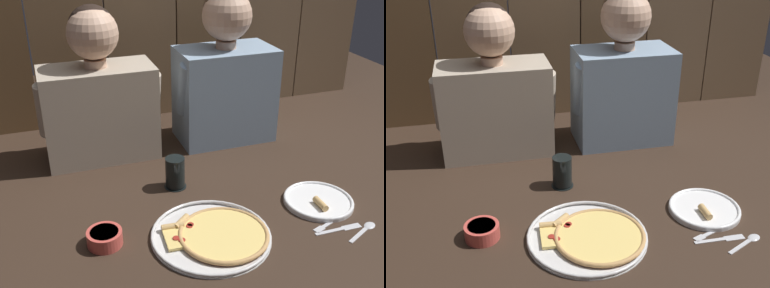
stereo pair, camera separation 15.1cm
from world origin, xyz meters
The scene contains 10 objects.
ground_plane centered at (0.00, 0.00, 0.00)m, with size 3.20×3.20×0.00m, color #332319.
pizza_tray centered at (-0.03, -0.16, 0.01)m, with size 0.35×0.35×0.03m.
dinner_plate centered at (0.35, -0.11, 0.01)m, with size 0.23×0.23×0.03m.
drinking_glass centered at (-0.06, 0.15, 0.05)m, with size 0.08×0.08×0.11m.
dipping_bowl centered at (-0.34, -0.09, 0.02)m, with size 0.10×0.10×0.04m.
table_fork centered at (0.31, -0.22, 0.00)m, with size 0.13×0.06×0.01m.
table_knife centered at (0.33, -0.25, 0.00)m, with size 0.16×0.02×0.01m.
table_spoon centered at (0.41, -0.28, 0.00)m, with size 0.13×0.08×0.01m.
diner_left centered at (-0.25, 0.46, 0.26)m, with size 0.45×0.21×0.58m.
diner_right centered at (0.25, 0.47, 0.28)m, with size 0.42×0.23×0.61m.
Camera 2 is at (-0.32, -1.22, 0.86)m, focal length 43.41 mm.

